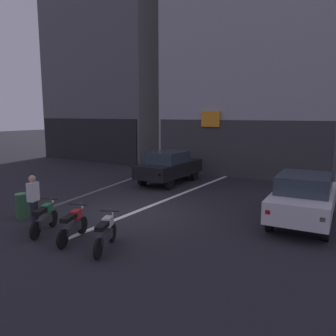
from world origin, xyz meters
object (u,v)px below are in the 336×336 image
object	(u,v)px
car_grey_down_street	(261,158)
motorcycle_white_row_centre	(106,233)
motorcycle_red_row_left_mid	(73,225)
motorcycle_green_row_leftmost	(44,218)
person_by_motorcycles	(34,201)
trash_bin	(22,206)
car_white_parked_kerbside	(304,197)
car_black_crossing_near	(169,166)

from	to	relation	value
car_grey_down_street	motorcycle_white_row_centre	bearing A→B (deg)	-89.35
car_grey_down_street	motorcycle_red_row_left_mid	size ratio (longest dim) A/B	2.61
motorcycle_green_row_leftmost	person_by_motorcycles	bearing A→B (deg)	170.14
motorcycle_green_row_leftmost	trash_bin	xyz separation A→B (m)	(-1.82, 0.50, -0.03)
car_white_parked_kerbside	motorcycle_green_row_leftmost	bearing A→B (deg)	-141.62
motorcycle_green_row_leftmost	motorcycle_white_row_centre	size ratio (longest dim) A/B	0.99
motorcycle_white_row_centre	trash_bin	bearing A→B (deg)	173.45
car_white_parked_kerbside	motorcycle_white_row_centre	xyz separation A→B (m)	(-3.91, -5.02, -0.43)
car_white_parked_kerbside	trash_bin	xyz separation A→B (m)	(-8.18, -4.53, -0.46)
car_white_parked_kerbside	motorcycle_white_row_centre	bearing A→B (deg)	-127.92
car_grey_down_street	trash_bin	bearing A→B (deg)	-107.21
person_by_motorcycles	motorcycle_red_row_left_mid	bearing A→B (deg)	-3.14
car_black_crossing_near	motorcycle_red_row_left_mid	distance (m)	8.48
car_black_crossing_near	car_white_parked_kerbside	bearing A→B (deg)	-24.15
motorcycle_green_row_leftmost	trash_bin	bearing A→B (deg)	164.59
motorcycle_green_row_leftmost	person_by_motorcycles	xyz separation A→B (m)	(-0.63, 0.11, 0.40)
car_white_parked_kerbside	motorcycle_green_row_leftmost	xyz separation A→B (m)	(-6.35, -5.03, -0.43)
motorcycle_green_row_leftmost	motorcycle_white_row_centre	xyz separation A→B (m)	(2.44, 0.01, 0.00)
motorcycle_white_row_centre	trash_bin	xyz separation A→B (m)	(-4.27, 0.49, -0.03)
car_grey_down_street	motorcycle_green_row_leftmost	distance (m)	13.97
car_white_parked_kerbside	car_black_crossing_near	bearing A→B (deg)	155.85
person_by_motorcycles	motorcycle_white_row_centre	bearing A→B (deg)	-1.80
car_black_crossing_near	trash_bin	xyz separation A→B (m)	(-1.03, -7.73, -0.46)
car_white_parked_kerbside	car_grey_down_street	xyz separation A→B (m)	(-4.07, 8.74, 0.00)
motorcycle_green_row_leftmost	trash_bin	world-z (taller)	motorcycle_green_row_leftmost
car_black_crossing_near	car_white_parked_kerbside	world-z (taller)	same
motorcycle_green_row_leftmost	motorcycle_red_row_left_mid	bearing A→B (deg)	0.37
car_black_crossing_near	motorcycle_green_row_leftmost	xyz separation A→B (m)	(0.80, -8.23, -0.43)
car_white_parked_kerbside	person_by_motorcycles	size ratio (longest dim) A/B	2.52
car_black_crossing_near	person_by_motorcycles	xyz separation A→B (m)	(0.17, -8.13, -0.03)
car_black_crossing_near	motorcycle_white_row_centre	size ratio (longest dim) A/B	2.67
car_black_crossing_near	car_white_parked_kerbside	xyz separation A→B (m)	(7.15, -3.20, 0.00)
motorcycle_green_row_leftmost	car_black_crossing_near	bearing A→B (deg)	95.52
motorcycle_red_row_left_mid	motorcycle_white_row_centre	world-z (taller)	same
motorcycle_white_row_centre	trash_bin	size ratio (longest dim) A/B	1.82
motorcycle_green_row_leftmost	person_by_motorcycles	distance (m)	0.75
motorcycle_red_row_left_mid	motorcycle_white_row_centre	xyz separation A→B (m)	(1.22, 0.00, 0.00)
car_white_parked_kerbside	trash_bin	world-z (taller)	car_white_parked_kerbside
motorcycle_green_row_leftmost	trash_bin	size ratio (longest dim) A/B	1.80
motorcycle_green_row_leftmost	car_white_parked_kerbside	bearing A→B (deg)	38.38
motorcycle_white_row_centre	motorcycle_green_row_leftmost	bearing A→B (deg)	-179.70
car_white_parked_kerbside	motorcycle_red_row_left_mid	bearing A→B (deg)	-135.60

